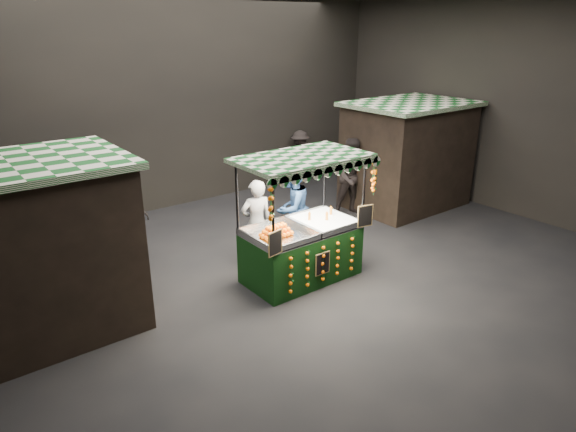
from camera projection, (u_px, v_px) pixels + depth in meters
ground at (308, 273)px, 9.43m from camera, size 12.00×12.00×0.00m
market_hall at (311, 86)px, 8.23m from camera, size 12.10×10.10×5.05m
neighbour_stall_left at (26, 251)px, 7.20m from camera, size 3.00×2.20×2.60m
neighbour_stall_right at (407, 155)px, 12.58m from camera, size 3.00×2.20×2.60m
juice_stall at (303, 242)px, 9.00m from camera, size 2.34×1.38×2.27m
vendor_grey at (256, 223)px, 9.53m from camera, size 0.69×0.54×1.68m
vendor_blue at (292, 209)px, 10.10m from camera, size 1.03×0.90×1.79m
shopper_0 at (66, 232)px, 9.00m from camera, size 0.77×0.68×1.77m
shopper_1 at (353, 177)px, 12.06m from camera, size 1.11×1.01×1.86m
shopper_2 at (122, 222)px, 9.49m from camera, size 1.06×0.55×1.74m
shopper_3 at (300, 157)px, 14.56m from camera, size 1.01×1.14×1.53m
shopper_4 at (1, 239)px, 8.56m from camera, size 1.08×0.94×1.85m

